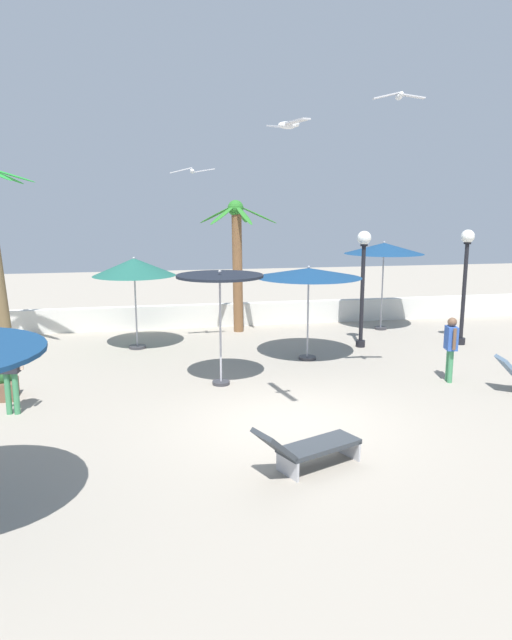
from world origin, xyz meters
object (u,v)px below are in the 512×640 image
at_px(palm_tree_1, 237,251).
at_px(seagull_0, 288,125).
at_px(seagull_2, 192,171).
at_px(seagull_1, 399,96).
at_px(lounge_chair_1, 308,447).
at_px(guest_0, 9,364).
at_px(patio_umbrella_4, 384,249).
at_px(lamp_post_0, 363,270).
at_px(guest_1, 451,343).
at_px(patio_umbrella_0, 309,274).
at_px(patio_umbrella_2, 220,283).
at_px(patio_umbrella_3, 134,268).
at_px(lamp_post_2, 465,270).

bearing_deg(palm_tree_1, seagull_0, -94.14).
bearing_deg(seagull_2, seagull_1, -51.53).
bearing_deg(seagull_2, lounge_chair_1, -82.57).
bearing_deg(seagull_1, seagull_2, 128.47).
bearing_deg(guest_0, seagull_2, 46.87).
bearing_deg(patio_umbrella_4, seagull_0, -122.60).
relative_size(palm_tree_1, lamp_post_0, 1.26).
xyz_separation_m(guest_0, guest_1, (9.93, 0.30, -0.11)).
xyz_separation_m(patio_umbrella_0, patio_umbrella_4, (3.62, 3.34, 0.38)).
bearing_deg(patio_umbrella_0, patio_umbrella_2, -145.68).
xyz_separation_m(patio_umbrella_2, seagull_1, (3.54, -1.54, 3.95)).
xyz_separation_m(lamp_post_0, seagull_0, (-4.00, -6.53, 3.17)).
xyz_separation_m(palm_tree_1, guest_1, (4.11, -6.66, -1.79)).
relative_size(patio_umbrella_4, guest_0, 1.74).
bearing_deg(patio_umbrella_0, guest_0, -157.30).
bearing_deg(guest_0, patio_umbrella_3, 64.58).
height_order(seagull_1, seagull_2, seagull_1).
bearing_deg(lounge_chair_1, guest_0, 145.25).
height_order(lamp_post_0, guest_1, lamp_post_0).
distance_m(patio_umbrella_3, seagull_1, 8.80).
height_order(palm_tree_1, guest_0, palm_tree_1).
bearing_deg(seagull_0, patio_umbrella_0, 69.82).
height_order(patio_umbrella_4, guest_1, patio_umbrella_4).
xyz_separation_m(lounge_chair_1, seagull_0, (-0.08, 1.16, 5.11)).
xyz_separation_m(patio_umbrella_3, guest_0, (-2.47, -5.20, -1.37)).
height_order(patio_umbrella_3, lamp_post_2, lamp_post_2).
distance_m(palm_tree_1, lamp_post_0, 4.42).
distance_m(patio_umbrella_2, seagull_0, 4.78).
relative_size(guest_1, seagull_1, 1.47).
relative_size(patio_umbrella_4, palm_tree_1, 0.69).
relative_size(patio_umbrella_2, lamp_post_0, 0.79).
distance_m(patio_umbrella_0, patio_umbrella_4, 4.94).
height_order(patio_umbrella_0, patio_umbrella_4, patio_umbrella_4).
bearing_deg(seagull_1, patio_umbrella_4, 67.66).
distance_m(patio_umbrella_2, patio_umbrella_3, 4.51).
distance_m(guest_0, seagull_2, 7.34).
relative_size(patio_umbrella_2, seagull_2, 2.21).
distance_m(guest_0, guest_1, 9.94).
bearing_deg(palm_tree_1, seagull_2, -123.25).
distance_m(guest_0, seagull_0, 7.22).
distance_m(patio_umbrella_0, seagull_2, 4.31).
relative_size(guest_0, seagull_1, 1.61).
xyz_separation_m(palm_tree_1, lounge_chair_1, (-0.60, -10.59, -2.36)).
relative_size(patio_umbrella_0, lamp_post_0, 0.83).
distance_m(patio_umbrella_2, seagull_1, 5.52).
height_order(patio_umbrella_4, guest_0, patio_umbrella_4).
bearing_deg(seagull_1, lamp_post_0, 75.71).
xyz_separation_m(patio_umbrella_3, patio_umbrella_4, (8.28, 1.13, 0.35)).
height_order(patio_umbrella_3, guest_1, patio_umbrella_3).
distance_m(patio_umbrella_4, lounge_chair_1, 11.63).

